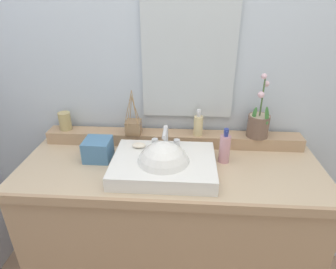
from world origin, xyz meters
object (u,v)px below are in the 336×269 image
Objects in this scene: tumbler_cup at (65,121)px; soap_dispenser at (198,125)px; potted_plant at (258,123)px; tissue_box at (98,149)px; soap_bar at (139,145)px; reed_diffuser at (134,127)px; sink_basin at (164,166)px; lotion_bottle at (225,148)px.

soap_dispenser is at bearing -1.76° from tumbler_cup.
potted_plant is 2.64× the size of tissue_box.
reed_diffuser reaches higher than soap_bar.
soap_bar is (-0.13, 0.11, 0.05)m from sink_basin.
potted_plant is (0.48, 0.28, 0.11)m from sink_basin.
sink_basin is 6.84× the size of soap_bar.
soap_dispenser is at bearing 0.87° from reed_diffuser.
lotion_bottle reaches higher than tissue_box.
sink_basin is 0.65m from tumbler_cup.
lotion_bottle is (0.48, -0.15, -0.03)m from reed_diffuser.
lotion_bottle is (0.87, -0.18, -0.04)m from tumbler_cup.
soap_bar is 0.42m from lotion_bottle.
sink_basin is 3.68× the size of tissue_box.
soap_dispenser is at bearing 129.23° from lotion_bottle.
soap_bar is 0.39× the size of lotion_bottle.
soap_bar is 0.54× the size of tissue_box.
potted_plant is (0.61, 0.17, 0.06)m from soap_bar.
soap_bar is at bearing -71.22° from reed_diffuser.
soap_dispenser is at bearing 18.55° from tissue_box.
reed_diffuser is (-0.66, -0.01, -0.04)m from potted_plant.
soap_bar is 0.34m from soap_dispenser.
sink_basin is at bearing -121.24° from soap_dispenser.
soap_dispenser reaches higher than tumbler_cup.
soap_dispenser is at bearing -178.85° from potted_plant.
reed_diffuser reaches higher than tissue_box.
tumbler_cup is 0.31m from tissue_box.
lotion_bottle is at bearing -17.54° from reed_diffuser.
tissue_box is (-0.15, -0.16, -0.05)m from reed_diffuser.
potted_plant is 1.91× the size of lotion_bottle.
lotion_bottle is at bearing -139.22° from potted_plant.
soap_dispenser reaches higher than soap_bar.
sink_basin reaches higher than tumbler_cup.
soap_dispenser is (0.16, 0.27, 0.09)m from sink_basin.
lotion_bottle is (0.29, 0.11, 0.04)m from sink_basin.
sink_basin is at bearing -16.64° from tissue_box.
tumbler_cup is at bearing 152.98° from sink_basin.
sink_basin is at bearing -55.13° from reed_diffuser.
reed_diffuser is (0.39, -0.03, -0.01)m from tumbler_cup.
potted_plant is 0.26m from lotion_bottle.
tumbler_cup is at bearing 157.40° from soap_bar.
sink_basin reaches higher than soap_bar.
soap_dispenser is 0.35m from reed_diffuser.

